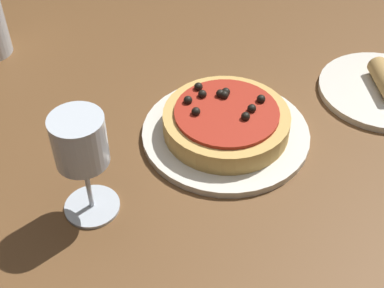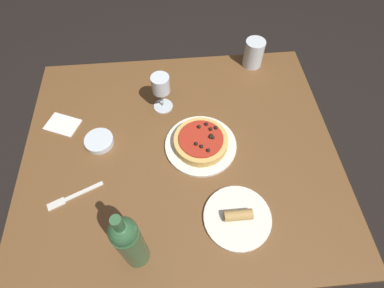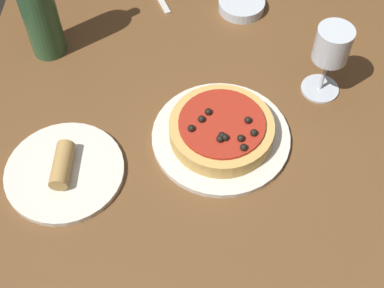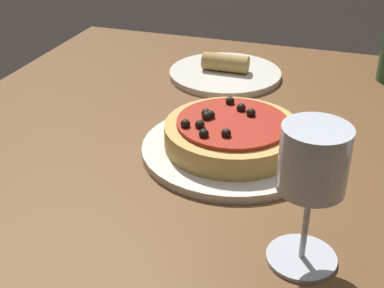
{
  "view_description": "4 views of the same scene",
  "coord_description": "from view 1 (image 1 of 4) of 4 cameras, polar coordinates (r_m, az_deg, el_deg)",
  "views": [
    {
      "loc": [
        -0.55,
        0.12,
        1.32
      ],
      "look_at": [
        0.02,
        0.07,
        0.77
      ],
      "focal_mm": 50.0,
      "sensor_mm": 36.0,
      "label": 1
    },
    {
      "loc": [
        -0.01,
        -0.59,
        1.69
      ],
      "look_at": [
        0.04,
        -0.0,
        0.77
      ],
      "focal_mm": 28.0,
      "sensor_mm": 36.0,
      "label": 2
    },
    {
      "loc": [
        0.69,
        -0.03,
        1.58
      ],
      "look_at": [
        0.13,
        -0.04,
        0.78
      ],
      "focal_mm": 50.0,
      "sensor_mm": 36.0,
      "label": 3
    },
    {
      "loc": [
        -0.08,
        0.69,
        1.14
      ],
      "look_at": [
        0.13,
        0.05,
        0.76
      ],
      "focal_mm": 50.0,
      "sensor_mm": 36.0,
      "label": 4
    }
  ],
  "objects": [
    {
      "name": "side_plate",
      "position": [
        1.0,
        19.66,
        5.58
      ],
      "size": [
        0.22,
        0.22,
        0.05
      ],
      "color": "silver",
      "rests_on": "dining_table"
    },
    {
      "name": "pizza",
      "position": [
        0.85,
        3.66,
        2.49
      ],
      "size": [
        0.2,
        0.2,
        0.05
      ],
      "color": "tan",
      "rests_on": "dinner_plate"
    },
    {
      "name": "wine_glass",
      "position": [
        0.69,
        -11.8,
        -0.3
      ],
      "size": [
        0.08,
        0.08,
        0.16
      ],
      "color": "silver",
      "rests_on": "dining_table"
    },
    {
      "name": "dinner_plate",
      "position": [
        0.86,
        3.6,
        1.16
      ],
      "size": [
        0.27,
        0.27,
        0.01
      ],
      "color": "silver",
      "rests_on": "dining_table"
    },
    {
      "name": "dining_table",
      "position": [
        0.88,
        4.72,
        -6.89
      ],
      "size": [
        1.16,
        1.01,
        0.74
      ],
      "color": "brown",
      "rests_on": "ground_plane"
    }
  ]
}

